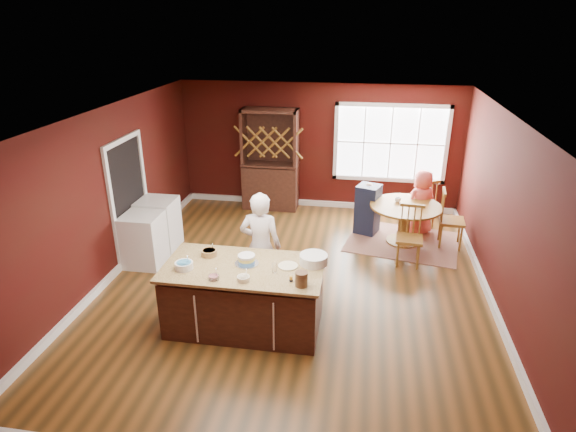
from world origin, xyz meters
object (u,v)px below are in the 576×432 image
object	(u,v)px
toddler	(365,193)
dryer	(159,224)
layer_cake	(247,259)
chair_south	(410,236)
dining_table	(405,216)
hutch	(270,160)
chair_east	(452,218)
kitchen_island	(244,298)
seated_woman	(421,203)
baker	(261,247)
chair_north	(422,203)
high_chair	(368,208)
washer	(144,240)

from	to	relation	value
toddler	dryer	bearing A→B (deg)	-160.62
layer_cake	toddler	distance (m)	3.65
chair_south	dryer	xyz separation A→B (m)	(-4.46, -0.08, -0.06)
dining_table	hutch	bearing A→B (deg)	154.23
toddler	hutch	world-z (taller)	hutch
dining_table	chair_east	xyz separation A→B (m)	(0.85, -0.01, 0.01)
toddler	kitchen_island	bearing A→B (deg)	-114.63
layer_cake	chair_south	world-z (taller)	chair_south
seated_woman	dryer	world-z (taller)	seated_woman
dryer	kitchen_island	bearing A→B (deg)	-44.62
dining_table	hutch	world-z (taller)	hutch
dining_table	dryer	size ratio (longest dim) A/B	1.39
baker	seated_woman	world-z (taller)	baker
layer_cake	chair_east	size ratio (longest dim) A/B	0.29
chair_north	seated_woman	xyz separation A→B (m)	(-0.06, -0.29, 0.11)
dining_table	chair_north	world-z (taller)	chair_north
dining_table	chair_east	bearing A→B (deg)	-0.44
chair_east	chair_south	size ratio (longest dim) A/B	1.04
hutch	dryer	distance (m)	2.88
layer_cake	seated_woman	distance (m)	4.32
layer_cake	high_chair	distance (m)	3.71
kitchen_island	toddler	xyz separation A→B (m)	(1.55, 3.39, 0.37)
baker	chair_south	distance (m)	2.69
washer	chair_north	bearing A→B (deg)	26.03
baker	toddler	distance (m)	3.02
high_chair	dryer	bearing A→B (deg)	-141.08
toddler	seated_woman	bearing A→B (deg)	6.52
chair_north	hutch	bearing A→B (deg)	-39.37
layer_cake	chair_south	size ratio (longest dim) A/B	0.30
high_chair	chair_north	bearing A→B (deg)	40.90
layer_cake	chair_south	xyz separation A→B (m)	(2.30, 2.09, -0.46)
seated_woman	hutch	bearing A→B (deg)	-46.50
hutch	chair_north	bearing A→B (deg)	-10.42
baker	chair_north	world-z (taller)	baker
baker	layer_cake	bearing A→B (deg)	87.79
layer_cake	dryer	bearing A→B (deg)	136.89
kitchen_island	chair_north	xyz separation A→B (m)	(2.69, 3.81, 0.09)
chair_east	washer	world-z (taller)	chair_east
baker	chair_south	xyz separation A→B (m)	(2.26, 1.41, -0.32)
hutch	dryer	size ratio (longest dim) A/B	2.32
layer_cake	high_chair	xyz separation A→B (m)	(1.59, 3.31, -0.48)
seated_woman	layer_cake	bearing A→B (deg)	22.01
kitchen_island	toddler	distance (m)	3.75
hutch	toddler	bearing A→B (deg)	-26.04
baker	high_chair	xyz separation A→B (m)	(1.55, 2.63, -0.34)
high_chair	seated_woman	bearing A→B (deg)	26.51
dining_table	layer_cake	distance (m)	3.76
chair_south	hutch	size ratio (longest dim) A/B	0.48
baker	toddler	bearing A→B (deg)	-118.31
chair_south	seated_woman	xyz separation A→B (m)	(0.30, 1.34, 0.12)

